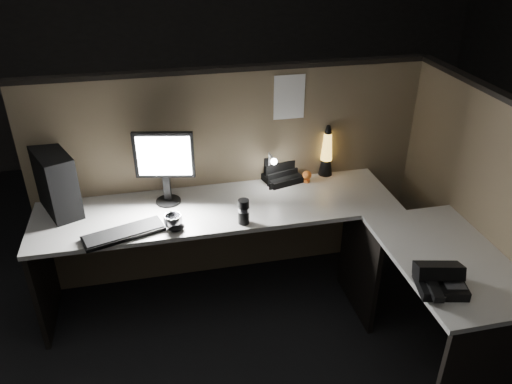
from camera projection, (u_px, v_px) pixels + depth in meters
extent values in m
plane|color=black|center=(262.00, 355.00, 3.05)|extent=(6.00, 6.00, 0.00)
plane|color=#282623|center=(195.00, 30.00, 4.94)|extent=(6.00, 0.00, 6.00)
cube|color=brown|center=(232.00, 178.00, 3.47)|extent=(2.66, 0.06, 1.50)
cube|color=brown|center=(473.00, 218.00, 3.02)|extent=(0.06, 1.66, 1.50)
cube|color=#B4B3AA|center=(218.00, 208.00, 3.18)|extent=(2.30, 0.60, 0.03)
cube|color=#B4B3AA|center=(449.00, 259.00, 2.72)|extent=(0.60, 1.00, 0.03)
cube|color=black|center=(44.00, 277.00, 3.15)|extent=(0.03, 0.55, 0.70)
cube|color=black|center=(488.00, 375.00, 2.48)|extent=(0.55, 0.03, 0.70)
cube|color=black|center=(359.00, 264.00, 3.27)|extent=(0.03, 0.55, 0.70)
cube|color=black|center=(56.00, 182.00, 3.04)|extent=(0.31, 0.41, 0.40)
cylinder|color=black|center=(168.00, 201.00, 3.22)|extent=(0.16, 0.16, 0.01)
cube|color=black|center=(167.00, 187.00, 3.19)|extent=(0.05, 0.04, 0.18)
cube|color=black|center=(164.00, 155.00, 3.07)|extent=(0.37, 0.10, 0.30)
cube|color=white|center=(164.00, 156.00, 3.06)|extent=(0.32, 0.07, 0.26)
cube|color=black|center=(124.00, 233.00, 2.88)|extent=(0.49, 0.29, 0.02)
ellipsoid|color=black|center=(177.00, 228.00, 2.92)|extent=(0.12, 0.10, 0.04)
cube|color=white|center=(269.00, 178.00, 3.48)|extent=(0.04, 0.05, 0.03)
cylinder|color=white|center=(269.00, 165.00, 3.43)|extent=(0.01, 0.01, 0.18)
cylinder|color=white|center=(271.00, 156.00, 3.34)|extent=(0.01, 0.12, 0.01)
sphere|color=white|center=(274.00, 162.00, 3.28)|extent=(0.04, 0.04, 0.04)
cube|color=black|center=(281.00, 177.00, 3.47)|extent=(0.29, 0.27, 0.05)
cube|color=black|center=(283.00, 174.00, 3.43)|extent=(0.23, 0.08, 0.09)
cube|color=black|center=(279.00, 163.00, 3.50)|extent=(0.23, 0.08, 0.16)
cone|color=black|center=(326.00, 167.00, 3.54)|extent=(0.10, 0.10, 0.12)
cone|color=gold|center=(327.00, 146.00, 3.46)|extent=(0.08, 0.08, 0.20)
sphere|color=brown|center=(326.00, 155.00, 3.49)|extent=(0.04, 0.04, 0.04)
sphere|color=brown|center=(327.00, 145.00, 3.46)|extent=(0.03, 0.03, 0.03)
cone|color=black|center=(328.00, 130.00, 3.40)|extent=(0.05, 0.05, 0.05)
cylinder|color=black|center=(244.00, 212.00, 2.97)|extent=(0.07, 0.07, 0.16)
imported|color=silver|center=(173.00, 221.00, 2.94)|extent=(0.13, 0.13, 0.09)
sphere|color=orange|center=(307.00, 175.00, 3.43)|extent=(0.06, 0.06, 0.06)
cube|color=white|center=(289.00, 97.00, 3.24)|extent=(0.21, 0.00, 0.30)
cube|color=black|center=(441.00, 285.00, 2.46)|extent=(0.26, 0.24, 0.05)
cube|color=black|center=(439.00, 271.00, 2.47)|extent=(0.25, 0.18, 0.11)
cube|color=black|center=(434.00, 289.00, 2.40)|extent=(0.09, 0.17, 0.03)
cube|color=#3F3F42|center=(454.00, 283.00, 2.44)|extent=(0.12, 0.12, 0.00)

